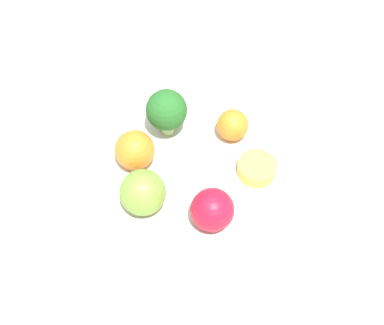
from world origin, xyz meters
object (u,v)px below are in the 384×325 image
Objects in this scene: broccoli at (167,111)px; apple_green at (212,210)px; napkin at (53,98)px; orange_back at (135,150)px; bowl at (192,177)px; orange_front at (233,125)px; small_cup at (257,168)px; apple_red at (143,192)px.

broccoli is 1.34× the size of apple_green.
orange_back is at bearing -139.19° from napkin.
orange_back is at bearing 80.76° from bowl.
apple_green is 0.27× the size of napkin.
orange_front reaches higher than napkin.
orange_front is at bearing -97.29° from broccoli.
broccoli is 0.13m from small_cup.
napkin is at bearing 51.05° from bowl.
orange_front is at bearing -73.04° from orange_back.
broccoli is 1.65× the size of orange_front.
bowl is 0.09m from broccoli.
apple_red is at bearing 165.27° from broccoli.
broccoli is 1.36× the size of orange_back.
orange_back is at bearing 45.48° from apple_green.
orange_front is (0.05, -0.05, 0.04)m from bowl.
broccoli reaches higher than apple_red.
orange_front is 0.28m from napkin.
orange_front is 0.13m from orange_back.
apple_red is 1.10× the size of orange_back.
apple_red is at bearing -146.65° from napkin.
bowl is 0.08m from orange_back.
orange_back is (-0.04, 0.12, 0.00)m from orange_front.
orange_front is at bearing -113.82° from napkin.
bowl is 4.71× the size of small_cup.
napkin is at bearing 59.19° from broccoli.
napkin is (0.23, 0.21, -0.06)m from apple_green.
bowl is 0.09m from apple_red.
apple_green is 0.12m from orange_back.
small_cup is (0.04, -0.13, -0.02)m from apple_red.
broccoli reaches higher than apple_green.
orange_back reaches higher than bowl.
broccoli is at bearing -14.73° from apple_red.
small_cup is 0.32m from napkin.
broccoli is 0.37× the size of napkin.
orange_front is at bearing -15.15° from apple_green.
apple_red is 1.08× the size of apple_green.
apple_red is 0.08m from apple_green.
orange_back is (0.09, 0.09, -0.00)m from apple_green.
apple_green is 0.13m from orange_front.
napkin is at bearing 40.81° from orange_back.
bowl is 4.45× the size of apple_green.
apple_green is at bearing -107.65° from apple_red.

